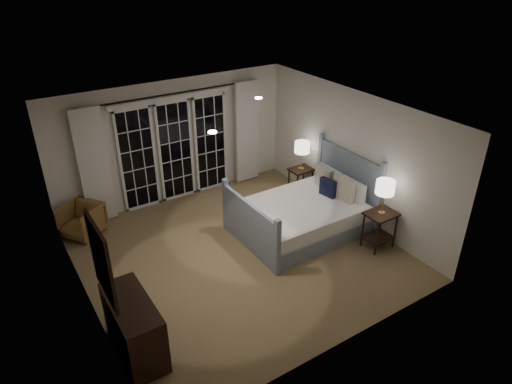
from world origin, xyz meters
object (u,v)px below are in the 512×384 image
lamp_left (385,188)px  lamp_right (302,148)px  nightstand_right (301,178)px  bed (303,214)px  nightstand_left (380,225)px  armchair (82,220)px  dresser (134,327)px

lamp_left → lamp_right: size_ratio=1.02×
nightstand_right → lamp_left: bearing=-91.0°
lamp_left → lamp_right: bearing=89.0°
bed → lamp_right: (0.81, 1.14, 0.75)m
nightstand_left → armchair: nightstand_left is taller
armchair → dresser: (-0.13, -3.21, 0.10)m
nightstand_left → lamp_right: bearing=89.0°
bed → lamp_right: size_ratio=3.81×
nightstand_left → lamp_right: (0.04, 2.29, 0.63)m
bed → dresser: (-3.64, -1.15, 0.07)m
bed → armchair: (-3.51, 2.06, -0.03)m
lamp_left → armchair: bearing=143.1°
bed → dresser: bed is taller
lamp_right → nightstand_right: bearing=0.0°
lamp_left → dresser: bearing=180.0°
nightstand_right → dresser: 5.01m
nightstand_right → dresser: (-4.46, -2.29, 0.01)m
lamp_left → lamp_right: (0.04, 2.29, -0.09)m
bed → armchair: bed is taller
nightstand_right → lamp_left: (-0.04, -2.29, 0.78)m
bed → nightstand_left: 1.39m
lamp_right → bed: bearing=-125.4°
nightstand_left → dresser: 4.41m
nightstand_right → lamp_left: 2.42m
bed → armchair: size_ratio=3.42×
nightstand_right → nightstand_left: bearing=-91.0°
nightstand_left → lamp_left: bearing=-90.0°
nightstand_left → dresser: size_ratio=0.59×
bed → nightstand_left: (0.77, -1.15, 0.12)m
lamp_right → lamp_left: bearing=-91.0°
armchair → dresser: bearing=-36.9°
nightstand_left → nightstand_right: bearing=89.0°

